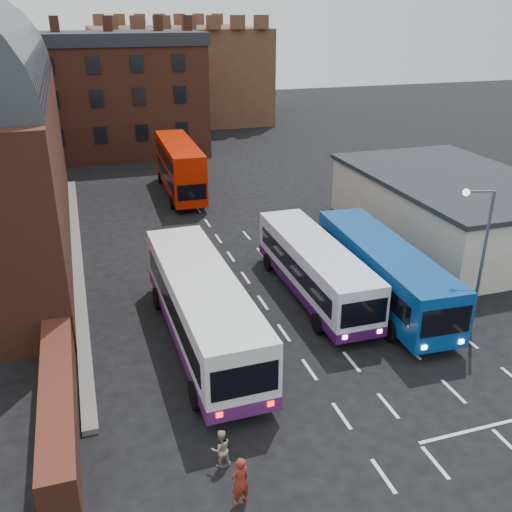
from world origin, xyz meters
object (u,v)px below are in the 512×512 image
object	(u,v)px
pedestrian_beige	(221,449)
bus_blue	(383,269)
bus_red_double	(180,167)
street_lamp	(479,249)
bus_white_inbound	(315,266)
pedestrian_red	(240,481)
bus_white_outbound	(202,304)

from	to	relation	value
pedestrian_beige	bus_blue	bearing A→B (deg)	-142.01
bus_red_double	street_lamp	distance (m)	27.60
bus_red_double	street_lamp	world-z (taller)	street_lamp
bus_white_inbound	pedestrian_red	size ratio (longest dim) A/B	6.25
bus_red_double	pedestrian_red	bearing A→B (deg)	83.94
pedestrian_red	bus_white_inbound	bearing A→B (deg)	-140.70
bus_red_double	pedestrian_red	world-z (taller)	bus_red_double
bus_white_outbound	street_lamp	size ratio (longest dim) A/B	1.77
bus_white_outbound	pedestrian_red	bearing A→B (deg)	-97.08
street_lamp	pedestrian_red	bearing A→B (deg)	-153.29
bus_white_outbound	bus_white_inbound	distance (m)	7.28
bus_red_double	street_lamp	xyz separation A→B (m)	(8.86, -26.06, 2.00)
bus_blue	bus_white_outbound	bearing A→B (deg)	9.64
street_lamp	bus_red_double	bearing A→B (deg)	108.78
pedestrian_beige	bus_white_inbound	bearing A→B (deg)	-127.76
bus_white_outbound	pedestrian_red	distance (m)	9.63
bus_white_inbound	pedestrian_beige	bearing A→B (deg)	53.59
bus_blue	street_lamp	world-z (taller)	street_lamp
bus_white_outbound	pedestrian_red	world-z (taller)	bus_white_outbound
bus_blue	street_lamp	size ratio (longest dim) A/B	1.66
street_lamp	pedestrian_beige	distance (m)	14.70
pedestrian_red	pedestrian_beige	xyz separation A→B (m)	(-0.16, 1.76, -0.18)
bus_white_inbound	street_lamp	distance (m)	8.30
bus_white_inbound	street_lamp	size ratio (longest dim) A/B	1.56
bus_white_outbound	street_lamp	bearing A→B (deg)	-14.21
bus_white_outbound	bus_white_inbound	size ratio (longest dim) A/B	1.13
bus_blue	bus_red_double	bearing A→B (deg)	-70.82
bus_red_double	bus_white_outbound	bearing A→B (deg)	83.30
bus_white_outbound	bus_red_double	distance (m)	23.45
street_lamp	pedestrian_red	distance (m)	15.19
bus_blue	pedestrian_beige	size ratio (longest dim) A/B	8.31
bus_blue	pedestrian_beige	world-z (taller)	bus_blue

